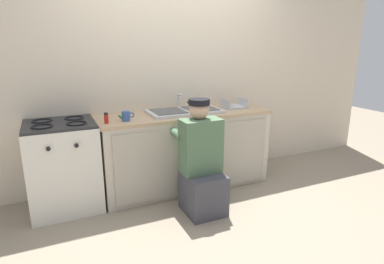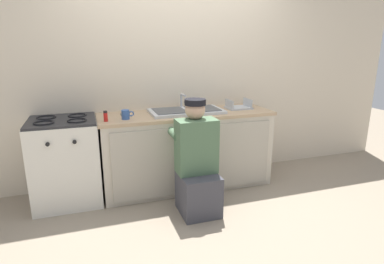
% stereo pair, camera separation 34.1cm
% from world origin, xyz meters
% --- Properties ---
extents(ground_plane, '(12.00, 12.00, 0.00)m').
position_xyz_m(ground_plane, '(0.00, 0.00, 0.00)').
color(ground_plane, gray).
extents(back_wall, '(6.00, 0.10, 2.50)m').
position_xyz_m(back_wall, '(0.00, 0.65, 1.25)').
color(back_wall, beige).
rests_on(back_wall, ground_plane).
extents(counter_cabinet, '(1.88, 0.62, 0.83)m').
position_xyz_m(counter_cabinet, '(0.00, 0.29, 0.41)').
color(counter_cabinet, beige).
rests_on(counter_cabinet, ground_plane).
extents(countertop, '(1.92, 0.62, 0.03)m').
position_xyz_m(countertop, '(0.00, 0.30, 0.84)').
color(countertop, tan).
rests_on(countertop, counter_cabinet).
extents(sink_double_basin, '(0.80, 0.44, 0.19)m').
position_xyz_m(sink_double_basin, '(0.00, 0.30, 0.88)').
color(sink_double_basin, silver).
rests_on(sink_double_basin, countertop).
extents(stove_range, '(0.65, 0.62, 0.89)m').
position_xyz_m(stove_range, '(-1.29, 0.30, 0.44)').
color(stove_range, silver).
rests_on(stove_range, ground_plane).
extents(plumber_person, '(0.42, 0.61, 1.10)m').
position_xyz_m(plumber_person, '(-0.09, -0.31, 0.46)').
color(plumber_person, '#3F3F47').
rests_on(plumber_person, ground_plane).
extents(dish_rack_tray, '(0.28, 0.22, 0.11)m').
position_xyz_m(dish_rack_tray, '(0.65, 0.32, 0.89)').
color(dish_rack_tray, '#B2B7BC').
rests_on(dish_rack_tray, countertop).
extents(cell_phone, '(0.07, 0.14, 0.01)m').
position_xyz_m(cell_phone, '(-0.67, 0.36, 0.87)').
color(cell_phone, black).
rests_on(cell_phone, countertop).
extents(coffee_mug, '(0.13, 0.08, 0.09)m').
position_xyz_m(coffee_mug, '(-0.68, 0.18, 0.91)').
color(coffee_mug, '#335699').
rests_on(coffee_mug, countertop).
extents(spice_bottle_red, '(0.04, 0.04, 0.10)m').
position_xyz_m(spice_bottle_red, '(-0.87, 0.15, 0.91)').
color(spice_bottle_red, red).
rests_on(spice_bottle_red, countertop).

